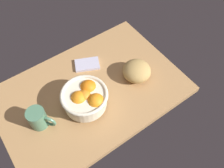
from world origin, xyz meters
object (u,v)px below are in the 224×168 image
(bread_loaf, at_px, (137,71))
(mug, at_px, (39,118))
(fruit_bowl, at_px, (86,98))
(napkin_folded, at_px, (87,64))

(bread_loaf, bearing_deg, mug, 175.46)
(fruit_bowl, distance_m, bread_loaf, 0.28)
(fruit_bowl, height_order, bread_loaf, fruit_bowl)
(mug, bearing_deg, bread_loaf, -4.54)
(bread_loaf, xyz_separation_m, mug, (-0.48, 0.04, 0.01))
(bread_loaf, bearing_deg, napkin_folded, 128.65)
(fruit_bowl, bearing_deg, bread_loaf, -0.19)
(bread_loaf, bearing_deg, fruit_bowl, 179.81)
(bread_loaf, height_order, mug, mug)
(fruit_bowl, xyz_separation_m, mug, (-0.20, 0.04, -0.02))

